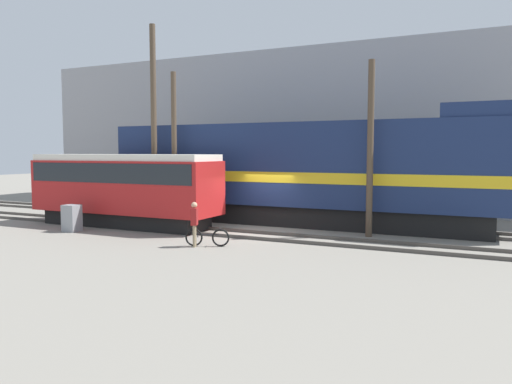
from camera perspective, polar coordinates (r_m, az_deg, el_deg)
name	(u,v)px	position (r m, az deg, el deg)	size (l,w,h in m)	color
ground_plane	(258,231)	(22.58, 0.22, -4.47)	(120.00, 120.00, 0.00)	gray
track_near	(244,234)	(21.31, -1.41, -4.83)	(60.00, 1.51, 0.14)	#47423D
track_far	(281,222)	(25.02, 2.89, -3.43)	(60.00, 1.51, 0.14)	#47423D
building_backdrop	(334,130)	(33.23, 8.93, 6.98)	(41.91, 6.00, 9.94)	#99999E
freight_locomotive	(298,172)	(24.47, 4.80, 2.31)	(19.50, 3.04, 5.54)	black
streetcar	(124,185)	(24.66, -14.81, 0.76)	(9.64, 2.54, 3.45)	black
bicycle	(207,237)	(18.98, -5.59, -5.19)	(1.60, 0.73, 0.73)	black
person	(194,220)	(18.83, -7.06, -3.16)	(0.34, 0.42, 1.69)	#8C7A5B
utility_pole_left	(154,124)	(26.11, -11.60, 7.61)	(0.30, 0.30, 9.95)	#4C3D2D
utility_pole_center	(174,148)	(25.35, -9.33, 4.99)	(0.26, 0.26, 7.52)	#4C3D2D
utility_pole_right	(370,149)	(21.32, 12.92, 4.79)	(0.27, 0.27, 7.35)	#4C3D2D
signal_box	(72,218)	(23.84, -20.31, -2.82)	(0.70, 0.60, 1.20)	gray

